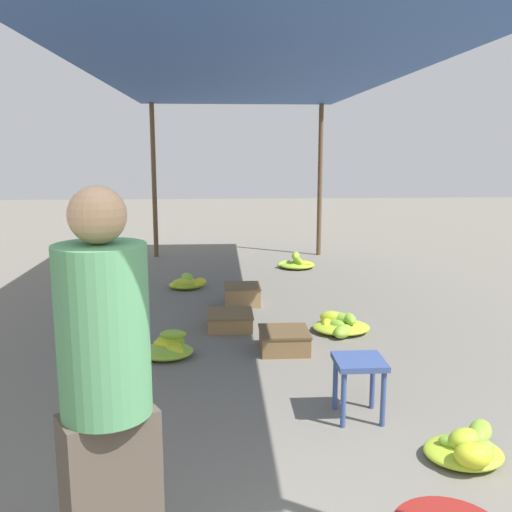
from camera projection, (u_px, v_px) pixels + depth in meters
The scene contains 13 objects.
canopy_post_back_left at pixel (154, 182), 9.73m from camera, with size 0.08×0.08×2.61m, color brown.
canopy_post_back_right at pixel (320, 181), 9.91m from camera, with size 0.08×0.08×2.61m, color brown.
canopy_tarp at pixel (250, 69), 5.61m from camera, with size 3.26×8.48×0.04m, color #33569E.
vendor_foreground at pixel (106, 391), 2.31m from camera, with size 0.50×0.50×1.72m.
stool at pixel (359, 371), 3.94m from camera, with size 0.34×0.34×0.43m.
banana_pile_left_0 at pixel (168, 348), 5.19m from camera, with size 0.49×0.51×0.25m.
banana_pile_left_1 at pixel (187, 283), 7.70m from camera, with size 0.54×0.53×0.19m.
banana_pile_right_0 at pixel (468, 448), 3.42m from camera, with size 0.49×0.48×0.21m.
banana_pile_right_1 at pixel (339, 325), 5.86m from camera, with size 0.59×0.62×0.20m.
banana_pile_right_2 at pixel (297, 264), 8.98m from camera, with size 0.64×0.48×0.26m.
crate_near at pixel (230, 320), 5.99m from camera, with size 0.48×0.48×0.17m.
crate_mid at pixel (284, 340), 5.31m from camera, with size 0.46×0.46×0.20m.
crate_far at pixel (242, 295), 6.90m from camera, with size 0.44×0.44×0.24m.
Camera 1 is at (-0.32, -1.50, 1.86)m, focal length 40.00 mm.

